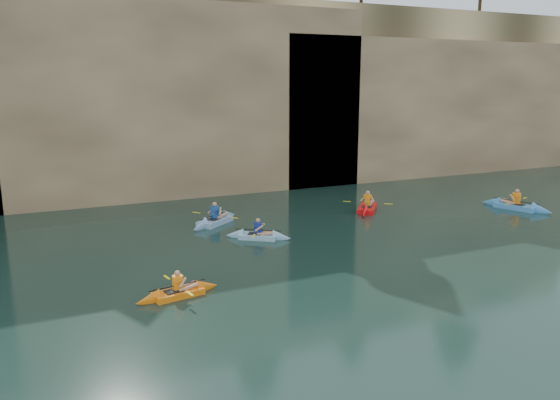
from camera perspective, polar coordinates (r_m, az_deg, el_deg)
name	(u,v)px	position (r m, az deg, el deg)	size (l,w,h in m)	color
cliff	(115,91)	(39.22, -16.90, 10.82)	(70.00, 16.00, 12.00)	tan
cliff_slab_center	(170,98)	(32.30, -11.47, 10.37)	(24.00, 2.40, 11.40)	tan
cliff_slab_east	(445,106)	(41.69, 16.82, 9.40)	(26.00, 2.40, 9.84)	tan
sea_cave_center	(64,178)	(31.24, -21.65, 2.12)	(3.50, 1.00, 3.20)	black
sea_cave_east	(300,152)	(34.67, 2.05, 4.99)	(5.00, 1.00, 4.50)	black
kayaker_orange	(178,292)	(17.75, -10.60, -9.47)	(2.87, 2.11, 1.06)	orange
kayaker_ltblue_near	(258,236)	(23.58, -2.30, -3.74)	(2.75, 2.19, 1.13)	#84BCDD
kayaker_red_far	(367,208)	(28.99, 9.10, -0.80)	(2.92, 3.26, 1.32)	red
kayaker_ltblue_mid	(215,221)	(26.17, -6.81, -2.15)	(3.23, 2.75, 1.32)	#7BA5CF
kayaker_blue_east	(516,206)	(31.59, 23.41, -0.58)	(2.50, 3.82, 1.34)	#4191DE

